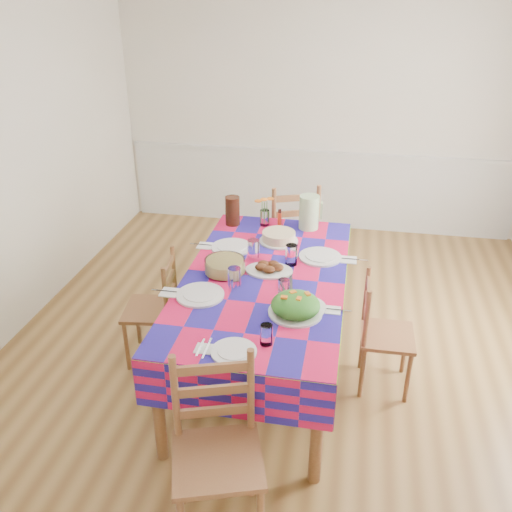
{
  "coord_description": "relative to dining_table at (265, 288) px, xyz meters",
  "views": [
    {
      "loc": [
        0.43,
        -3.56,
        2.65
      ],
      "look_at": [
        -0.21,
        -0.19,
        0.9
      ],
      "focal_mm": 38.0,
      "sensor_mm": 36.0,
      "label": 1
    }
  ],
  "objects": [
    {
      "name": "name_card",
      "position": [
        -0.01,
        -1.02,
        0.1
      ],
      "size": [
        0.08,
        0.03,
        0.02
      ],
      "primitive_type": "cube",
      "color": "silver",
      "rests_on": "dining_table"
    },
    {
      "name": "meat_platter",
      "position": [
        0.02,
        0.08,
        0.12
      ],
      "size": [
        0.34,
        0.24,
        0.07
      ],
      "color": "silver",
      "rests_on": "dining_table"
    },
    {
      "name": "chair_near",
      "position": [
        -0.01,
        -1.31,
        -0.22
      ],
      "size": [
        0.56,
        0.55,
        1.02
      ],
      "rotation": [
        0.0,
        0.0,
        0.32
      ],
      "color": "brown",
      "rests_on": "room"
    },
    {
      "name": "chair_left",
      "position": [
        -0.84,
        0.01,
        -0.28
      ],
      "size": [
        0.42,
        0.44,
        0.89
      ],
      "rotation": [
        0.0,
        0.0,
        -1.43
      ],
      "color": "brown",
      "rests_on": "room"
    },
    {
      "name": "chair_right",
      "position": [
        0.84,
        -0.0,
        -0.29
      ],
      "size": [
        0.37,
        0.39,
        0.87
      ],
      "rotation": [
        0.0,
        0.0,
        1.59
      ],
      "color": "brown",
      "rests_on": "room"
    },
    {
      "name": "room",
      "position": [
        0.13,
        0.32,
        0.63
      ],
      "size": [
        4.58,
        5.08,
        2.78
      ],
      "color": "brown",
      "rests_on": "ground"
    },
    {
      "name": "dining_table",
      "position": [
        0.0,
        0.0,
        0.0
      ],
      "size": [
        1.12,
        2.08,
        0.81
      ],
      "color": "brown",
      "rests_on": "room"
    },
    {
      "name": "hot_sauce",
      "position": [
        -0.03,
        0.89,
        0.16
      ],
      "size": [
        0.04,
        0.04,
        0.15
      ],
      "primitive_type": "cylinder",
      "color": "red",
      "rests_on": "dining_table"
    },
    {
      "name": "pasta_bowl",
      "position": [
        -0.29,
        0.01,
        0.14
      ],
      "size": [
        0.29,
        0.29,
        0.1
      ],
      "color": "white",
      "rests_on": "dining_table"
    },
    {
      "name": "chair_far",
      "position": [
        0.02,
        1.31,
        -0.2
      ],
      "size": [
        0.6,
        0.59,
        1.06
      ],
      "rotation": [
        0.0,
        0.0,
        3.52
      ],
      "color": "brown",
      "rests_on": "room"
    },
    {
      "name": "wainscot",
      "position": [
        0.13,
        2.81,
        -0.23
      ],
      "size": [
        4.41,
        0.06,
        0.92
      ],
      "color": "silver",
      "rests_on": "room"
    },
    {
      "name": "tea_pitcher",
      "position": [
        -0.42,
        0.85,
        0.21
      ],
      "size": [
        0.12,
        0.12,
        0.24
      ],
      "primitive_type": "cylinder",
      "color": "black",
      "rests_on": "dining_table"
    },
    {
      "name": "setting_right_near",
      "position": [
        0.27,
        -0.31,
        0.12
      ],
      "size": [
        0.48,
        0.28,
        0.12
      ],
      "rotation": [
        0.0,
        0.0,
        -1.57
      ],
      "color": "silver",
      "rests_on": "dining_table"
    },
    {
      "name": "setting_left_near",
      "position": [
        -0.3,
        -0.28,
        0.12
      ],
      "size": [
        0.58,
        0.34,
        0.15
      ],
      "rotation": [
        0.0,
        0.0,
        1.57
      ],
      "color": "silver",
      "rests_on": "dining_table"
    },
    {
      "name": "setting_near_head",
      "position": [
        0.03,
        -0.84,
        0.12
      ],
      "size": [
        0.42,
        0.28,
        0.12
      ],
      "color": "silver",
      "rests_on": "dining_table"
    },
    {
      "name": "setting_right_far",
      "position": [
        0.29,
        0.31,
        0.12
      ],
      "size": [
        0.59,
        0.34,
        0.15
      ],
      "rotation": [
        0.0,
        0.0,
        -1.57
      ],
      "color": "silver",
      "rests_on": "dining_table"
    },
    {
      "name": "setting_left_far",
      "position": [
        -0.26,
        0.34,
        0.12
      ],
      "size": [
        0.58,
        0.34,
        0.15
      ],
      "rotation": [
        0.0,
        0.0,
        1.57
      ],
      "color": "silver",
      "rests_on": "dining_table"
    },
    {
      "name": "green_pitcher",
      "position": [
        0.21,
        0.89,
        0.23
      ],
      "size": [
        0.16,
        0.16,
        0.28
      ],
      "primitive_type": "cylinder",
      "color": "#A0C78C",
      "rests_on": "dining_table"
    },
    {
      "name": "salad_platter",
      "position": [
        0.27,
        -0.42,
        0.15
      ],
      "size": [
        0.34,
        0.34,
        0.14
      ],
      "color": "silver",
      "rests_on": "dining_table"
    },
    {
      "name": "flower_vase",
      "position": [
        -0.16,
        0.88,
        0.2
      ],
      "size": [
        0.16,
        0.13,
        0.26
      ],
      "color": "white",
      "rests_on": "dining_table"
    },
    {
      "name": "serving_utensils",
      "position": [
        0.17,
        -0.11,
        0.1
      ],
      "size": [
        0.16,
        0.35,
        0.01
      ],
      "color": "black",
      "rests_on": "dining_table"
    },
    {
      "name": "cake",
      "position": [
        0.01,
        0.57,
        0.13
      ],
      "size": [
        0.31,
        0.31,
        0.08
      ],
      "color": "silver",
      "rests_on": "dining_table"
    }
  ]
}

